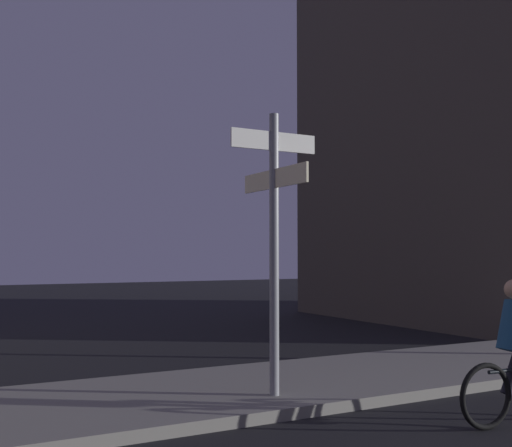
{
  "coord_description": "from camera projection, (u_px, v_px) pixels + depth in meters",
  "views": [
    {
      "loc": [
        -3.98,
        -1.39,
        1.89
      ],
      "look_at": [
        -0.35,
        5.3,
        2.27
      ],
      "focal_mm": 43.62,
      "sensor_mm": 36.0,
      "label": 1
    }
  ],
  "objects": [
    {
      "name": "signpost",
      "position": [
        274.0,
        227.0,
        7.82
      ],
      "size": [
        1.22,
        1.54,
        3.54
      ],
      "color": "gray",
      "rests_on": "sidewalk_kerb"
    },
    {
      "name": "building_right_block",
      "position": [
        494.0,
        42.0,
        19.24
      ],
      "size": [
        8.83,
        8.92,
        16.95
      ],
      "color": "#4C443D",
      "rests_on": "ground_plane"
    },
    {
      "name": "sidewalk_kerb",
      "position": [
        250.0,
        389.0,
        8.39
      ],
      "size": [
        40.0,
        2.81,
        0.14
      ],
      "primitive_type": "cube",
      "color": "gray",
      "rests_on": "ground_plane"
    }
  ]
}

